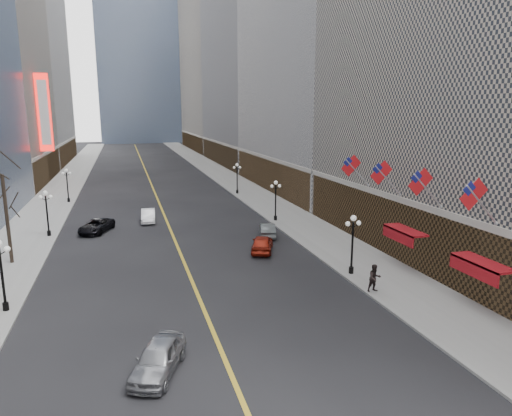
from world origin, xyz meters
TOP-DOWN VIEW (x-y plane):
  - sidewalk_east at (14.00, 70.00)m, footprint 6.00×230.00m
  - sidewalk_west at (-14.00, 70.00)m, footprint 6.00×230.00m
  - lane_line at (0.00, 80.00)m, footprint 0.25×200.00m
  - bldg_east_c at (29.88, 106.00)m, footprint 26.60×40.60m
  - bldg_east_d at (29.90, 149.00)m, footprint 26.60×46.60m
  - streetlamp_east_1 at (11.80, 30.00)m, footprint 1.26×0.44m
  - streetlamp_east_2 at (11.80, 48.00)m, footprint 1.26×0.44m
  - streetlamp_east_3 at (11.80, 66.00)m, footprint 1.26×0.44m
  - streetlamp_west_1 at (-11.80, 30.00)m, footprint 1.26×0.44m
  - streetlamp_west_2 at (-11.80, 48.00)m, footprint 1.26×0.44m
  - streetlamp_west_3 at (-11.80, 66.00)m, footprint 1.26×0.44m
  - flag_2 at (15.31, 22.00)m, footprint 2.87×0.12m
  - flag_3 at (15.31, 27.00)m, footprint 2.87×0.12m
  - flag_4 at (15.31, 32.00)m, footprint 2.87×0.12m
  - flag_5 at (15.31, 37.00)m, footprint 2.87×0.12m
  - awning_b at (16.11, 22.00)m, footprint 1.40×4.00m
  - awning_c at (16.11, 30.00)m, footprint 1.40×4.00m
  - theatre_marquee at (-15.88, 80.00)m, footprint 2.00×0.55m
  - tree_west_far at (-13.50, 40.00)m, footprint 3.60×3.60m
  - car_nb_near at (-3.26, 20.61)m, footprint 3.40×4.80m
  - car_nb_mid at (-2.00, 51.87)m, footprint 1.77×4.38m
  - car_nb_far at (-7.38, 48.65)m, footprint 3.94×5.36m
  - car_sb_mid at (7.05, 37.56)m, footprint 3.21×4.75m
  - car_sb_far at (9.00, 42.20)m, footprint 2.39×4.37m
  - ped_east_walk at (11.60, 26.33)m, footprint 0.94×0.53m

SIDE VIEW (x-z plane):
  - lane_line at x=0.00m, z-range 0.00..0.02m
  - sidewalk_east at x=14.00m, z-range 0.00..0.15m
  - sidewalk_west at x=-14.00m, z-range 0.00..0.15m
  - car_nb_far at x=-7.38m, z-range 0.00..1.35m
  - car_sb_far at x=9.00m, z-range 0.00..1.37m
  - car_nb_mid at x=-2.00m, z-range 0.00..1.41m
  - car_sb_mid at x=7.05m, z-range 0.00..1.50m
  - car_nb_near at x=-3.26m, z-range 0.00..1.52m
  - ped_east_walk at x=11.60m, z-range 0.15..2.07m
  - streetlamp_east_1 at x=11.80m, z-range 0.64..5.16m
  - streetlamp_east_2 at x=11.80m, z-range 0.64..5.16m
  - streetlamp_east_3 at x=11.80m, z-range 0.64..5.16m
  - streetlamp_west_1 at x=-11.80m, z-range 0.64..5.16m
  - streetlamp_west_2 at x=-11.80m, z-range 0.64..5.16m
  - streetlamp_west_3 at x=-11.80m, z-range 0.64..5.16m
  - awning_b at x=16.11m, z-range 2.62..3.54m
  - awning_c at x=16.11m, z-range 2.62..3.54m
  - tree_west_far at x=-13.50m, z-range 2.28..10.20m
  - flag_2 at x=15.31m, z-range 5.85..8.72m
  - flag_3 at x=15.31m, z-range 5.85..8.72m
  - flag_4 at x=15.31m, z-range 5.85..8.72m
  - flag_5 at x=15.31m, z-range 5.85..8.72m
  - theatre_marquee at x=-15.88m, z-range 6.00..18.00m
  - bldg_east_c at x=29.88m, z-range -0.22..48.58m
  - bldg_east_d at x=29.90m, z-range -0.23..62.57m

